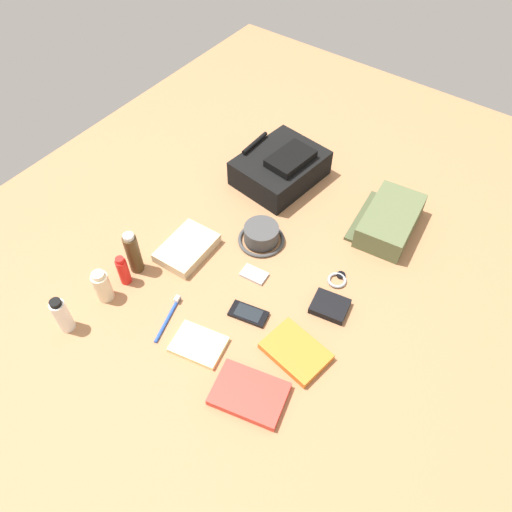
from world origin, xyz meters
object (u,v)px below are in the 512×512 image
object	(u,v)px
lotion_bottle	(102,286)
wristwatch	(337,279)
cell_phone	(249,314)
paperback_novel	(249,394)
wallet	(330,306)
media_player	(254,275)
backpack	(281,167)
toothbrush	(169,316)
cologne_bottle	(133,253)
sunscreen_spray	(123,271)
notepad	(199,344)
bucket_hat	(261,235)
toiletry_pouch	(389,220)
folded_towel	(187,248)
travel_guidebook	(296,352)
toothpaste_tube	(62,315)

from	to	relation	value
lotion_bottle	wristwatch	size ratio (longest dim) A/B	1.66
cell_phone	paperback_novel	bearing A→B (deg)	-142.91
wallet	media_player	bearing A→B (deg)	86.85
backpack	toothbrush	bearing A→B (deg)	-173.72
cologne_bottle	media_player	distance (m)	0.39
sunscreen_spray	notepad	bearing A→B (deg)	-97.32
lotion_bottle	notepad	size ratio (longest dim) A/B	0.78
bucket_hat	cell_phone	xyz separation A→B (m)	(-0.27, -0.15, -0.02)
media_player	wristwatch	xyz separation A→B (m)	(0.14, -0.23, 0.00)
toiletry_pouch	notepad	xyz separation A→B (m)	(-0.75, 0.23, -0.03)
lotion_bottle	notepad	world-z (taller)	lotion_bottle
cologne_bottle	wallet	distance (m)	0.64
toiletry_pouch	toothbrush	bearing A→B (deg)	152.87
wallet	folded_towel	bearing A→B (deg)	89.02
media_player	wallet	bearing A→B (deg)	-82.58
toothbrush	cologne_bottle	bearing A→B (deg)	69.58
cell_phone	media_player	bearing A→B (deg)	29.69
travel_guidebook	notepad	distance (m)	0.28
toothpaste_tube	notepad	distance (m)	0.41
lotion_bottle	cologne_bottle	distance (m)	0.14
media_player	cologne_bottle	bearing A→B (deg)	121.63
toothpaste_tube	cologne_bottle	world-z (taller)	cologne_bottle
backpack	folded_towel	bearing A→B (deg)	174.39
wristwatch	travel_guidebook	bearing A→B (deg)	-173.33
backpack	folded_towel	xyz separation A→B (m)	(-0.49, 0.05, -0.04)
paperback_novel	toothpaste_tube	bearing A→B (deg)	104.30
travel_guidebook	notepad	size ratio (longest dim) A/B	1.33
paperback_novel	travel_guidebook	distance (m)	0.19
toothpaste_tube	toothbrush	distance (m)	0.31
toiletry_pouch	wristwatch	size ratio (longest dim) A/B	4.17
cell_phone	sunscreen_spray	bearing A→B (deg)	107.88
cologne_bottle	wallet	bearing A→B (deg)	-68.22
sunscreen_spray	lotion_bottle	bearing A→B (deg)	174.75
paperback_novel	cell_phone	distance (m)	0.26
wallet	lotion_bottle	bearing A→B (deg)	111.82
folded_towel	cologne_bottle	bearing A→B (deg)	150.42
toiletry_pouch	toothpaste_tube	xyz separation A→B (m)	(-0.93, 0.59, 0.02)
cell_phone	wallet	xyz separation A→B (m)	(0.17, -0.19, 0.01)
backpack	bucket_hat	xyz separation A→B (m)	(-0.30, -0.13, -0.03)
travel_guidebook	wallet	xyz separation A→B (m)	(0.19, 0.00, 0.00)
paperback_novel	wallet	distance (m)	0.38
toiletry_pouch	sunscreen_spray	bearing A→B (deg)	140.68
backpack	sunscreen_spray	world-z (taller)	backpack
toothbrush	folded_towel	size ratio (longest dim) A/B	0.83
paperback_novel	wristwatch	world-z (taller)	paperback_novel
cologne_bottle	paperback_novel	distance (m)	0.58
backpack	media_player	xyz separation A→B (m)	(-0.44, -0.19, -0.05)
bucket_hat	notepad	xyz separation A→B (m)	(-0.44, -0.09, -0.02)
wristwatch	wallet	bearing A→B (deg)	-162.26
cologne_bottle	paperback_novel	size ratio (longest dim) A/B	0.73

